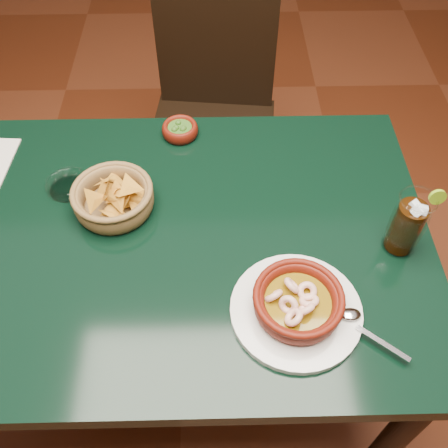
{
  "coord_description": "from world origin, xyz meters",
  "views": [
    {
      "loc": [
        0.13,
        -0.67,
        1.63
      ],
      "look_at": [
        0.14,
        -0.02,
        0.81
      ],
      "focal_mm": 40.0,
      "sensor_mm": 36.0,
      "label": 1
    }
  ],
  "objects_px": {
    "dining_table": "(165,260)",
    "chip_basket": "(114,198)",
    "cola_drink": "(407,224)",
    "dining_chair": "(213,115)",
    "shrimp_plate": "(297,304)"
  },
  "relations": [
    {
      "from": "dining_chair",
      "to": "chip_basket",
      "type": "relative_size",
      "value": 4.23
    },
    {
      "from": "dining_chair",
      "to": "cola_drink",
      "type": "xyz_separation_m",
      "value": [
        0.4,
        -0.75,
        0.32
      ]
    },
    {
      "from": "cola_drink",
      "to": "chip_basket",
      "type": "bearing_deg",
      "value": 168.84
    },
    {
      "from": "dining_table",
      "to": "dining_chair",
      "type": "bearing_deg",
      "value": 80.46
    },
    {
      "from": "shrimp_plate",
      "to": "dining_table",
      "type": "bearing_deg",
      "value": 144.48
    },
    {
      "from": "dining_table",
      "to": "cola_drink",
      "type": "height_order",
      "value": "cola_drink"
    },
    {
      "from": "dining_table",
      "to": "dining_chair",
      "type": "xyz_separation_m",
      "value": [
        0.12,
        0.71,
        -0.15
      ]
    },
    {
      "from": "shrimp_plate",
      "to": "cola_drink",
      "type": "distance_m",
      "value": 0.29
    },
    {
      "from": "dining_chair",
      "to": "shrimp_plate",
      "type": "height_order",
      "value": "dining_chair"
    },
    {
      "from": "dining_table",
      "to": "chip_basket",
      "type": "xyz_separation_m",
      "value": [
        -0.11,
        0.08,
        0.13
      ]
    },
    {
      "from": "dining_chair",
      "to": "dining_table",
      "type": "bearing_deg",
      "value": -99.54
    },
    {
      "from": "dining_table",
      "to": "chip_basket",
      "type": "relative_size",
      "value": 5.53
    },
    {
      "from": "chip_basket",
      "to": "cola_drink",
      "type": "relative_size",
      "value": 1.23
    },
    {
      "from": "dining_table",
      "to": "cola_drink",
      "type": "relative_size",
      "value": 6.82
    },
    {
      "from": "shrimp_plate",
      "to": "chip_basket",
      "type": "bearing_deg",
      "value": 144.0
    }
  ]
}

